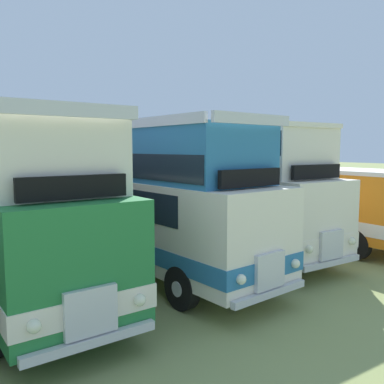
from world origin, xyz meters
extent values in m
cube|color=#237538|center=(3.74, -0.20, 1.70)|extent=(2.57, 10.31, 2.30)
cube|color=silver|center=(3.74, -0.20, 1.10)|extent=(2.61, 10.35, 0.44)
cube|color=#19232D|center=(3.73, 0.20, 2.30)|extent=(2.58, 7.91, 0.76)
cube|color=#19232D|center=(3.77, -5.29, 2.35)|extent=(2.20, 0.12, 0.90)
cube|color=silver|center=(3.77, -5.40, 1.10)|extent=(0.90, 0.13, 0.80)
cube|color=silver|center=(3.77, -5.43, 0.60)|extent=(2.30, 0.16, 0.16)
sphere|color=#EAEACC|center=(4.67, -5.40, 1.10)|extent=(0.22, 0.22, 0.22)
sphere|color=#EAEACC|center=(2.87, -5.41, 1.10)|extent=(0.22, 0.22, 0.22)
cube|color=silver|center=(3.73, 0.05, 3.60)|extent=(2.46, 9.41, 1.50)
cube|color=silver|center=(3.77, -4.85, 4.40)|extent=(2.40, 0.12, 0.24)
cube|color=silver|center=(4.93, 0.06, 4.40)|extent=(0.16, 9.39, 0.24)
cube|color=#19232D|center=(3.73, 0.05, 3.30)|extent=(2.50, 9.31, 0.64)
cube|color=black|center=(3.77, -4.80, 3.10)|extent=(1.90, 0.13, 0.40)
cylinder|color=black|center=(4.91, -3.74, 0.52)|extent=(0.29, 1.04, 1.04)
cylinder|color=silver|center=(5.06, -3.74, 0.52)|extent=(0.02, 0.36, 0.36)
cylinder|color=black|center=(4.86, 3.15, 0.52)|extent=(0.29, 1.04, 1.04)
cylinder|color=silver|center=(5.01, 3.15, 0.52)|extent=(0.02, 0.36, 0.36)
cube|color=silver|center=(7.47, -0.16, 1.70)|extent=(3.11, 10.83, 2.30)
cube|color=teal|center=(7.47, -0.16, 1.10)|extent=(3.16, 10.87, 0.44)
cube|color=#19232D|center=(7.45, 0.24, 2.30)|extent=(3.01, 8.43, 0.76)
cube|color=#19232D|center=(7.78, -5.44, 2.35)|extent=(2.20, 0.23, 0.90)
cube|color=silver|center=(7.79, -5.55, 1.10)|extent=(0.91, 0.17, 0.80)
cube|color=silver|center=(7.79, -5.58, 0.60)|extent=(2.30, 0.27, 0.16)
sphere|color=#EAEACC|center=(8.68, -5.51, 1.10)|extent=(0.22, 0.22, 0.22)
sphere|color=#EAEACC|center=(6.89, -5.61, 1.10)|extent=(0.22, 0.22, 0.22)
cube|color=teal|center=(7.46, 0.09, 3.60)|extent=(2.96, 9.92, 1.50)
cube|color=silver|center=(7.75, -5.00, 4.40)|extent=(2.40, 0.24, 0.24)
cube|color=silver|center=(7.20, 4.48, 4.40)|extent=(2.40, 0.24, 0.24)
cube|color=silver|center=(8.66, 0.16, 4.40)|extent=(0.67, 9.79, 0.24)
cube|color=silver|center=(6.26, 0.02, 4.40)|extent=(0.67, 9.79, 0.24)
cube|color=#19232D|center=(7.46, 0.09, 3.30)|extent=(3.00, 9.82, 0.64)
cube|color=black|center=(7.75, -4.95, 3.10)|extent=(1.90, 0.23, 0.40)
cylinder|color=black|center=(8.84, -3.84, 0.52)|extent=(0.34, 1.05, 1.04)
cylinder|color=silver|center=(8.99, -3.83, 0.52)|extent=(0.04, 0.36, 0.36)
cylinder|color=black|center=(6.54, -3.97, 0.52)|extent=(0.34, 1.05, 1.04)
cylinder|color=silver|center=(6.39, -3.98, 0.52)|extent=(0.04, 0.36, 0.36)
cylinder|color=black|center=(8.42, 3.45, 0.52)|extent=(0.34, 1.05, 1.04)
cylinder|color=silver|center=(8.57, 3.46, 0.52)|extent=(0.04, 0.36, 0.36)
cylinder|color=black|center=(6.12, 3.32, 0.52)|extent=(0.34, 1.05, 1.04)
cylinder|color=silver|center=(5.97, 3.31, 0.52)|extent=(0.04, 0.36, 0.36)
cube|color=silver|center=(11.21, 0.06, 1.70)|extent=(3.06, 9.94, 2.30)
cube|color=silver|center=(11.21, 0.06, 1.10)|extent=(3.10, 9.99, 0.44)
cube|color=#19232D|center=(11.23, 0.46, 2.30)|extent=(2.95, 7.55, 0.76)
cube|color=#19232D|center=(10.93, -4.78, 2.35)|extent=(2.20, 0.23, 0.90)
cube|color=silver|center=(10.93, -4.89, 1.10)|extent=(0.91, 0.17, 0.80)
cube|color=silver|center=(10.92, -4.92, 0.60)|extent=(2.30, 0.27, 0.16)
sphere|color=#EAEACC|center=(11.82, -4.95, 1.10)|extent=(0.22, 0.22, 0.22)
sphere|color=#EAEACC|center=(10.03, -4.85, 1.10)|extent=(0.22, 0.22, 0.22)
cube|color=silver|center=(11.22, 0.31, 3.60)|extent=(2.91, 9.04, 1.50)
cube|color=silver|center=(11.22, 0.31, 4.42)|extent=(2.97, 9.14, 0.14)
cube|color=#19232D|center=(11.22, 0.31, 3.90)|extent=(2.94, 8.94, 0.68)
cube|color=black|center=(10.96, -4.29, 3.10)|extent=(1.90, 0.23, 0.40)
cylinder|color=black|center=(12.17, -3.31, 0.52)|extent=(0.34, 1.05, 1.04)
cylinder|color=silver|center=(12.32, -3.32, 0.52)|extent=(0.04, 0.36, 0.36)
cylinder|color=black|center=(9.87, -3.18, 0.52)|extent=(0.34, 1.05, 1.04)
cylinder|color=silver|center=(9.72, -3.17, 0.52)|extent=(0.04, 0.36, 0.36)
cylinder|color=black|center=(12.54, 3.10, 0.52)|extent=(0.34, 1.05, 1.04)
cylinder|color=silver|center=(12.68, 3.09, 0.52)|extent=(0.04, 0.36, 0.36)
cylinder|color=black|center=(10.24, 3.23, 0.52)|extent=(0.34, 1.05, 1.04)
cylinder|color=silver|center=(10.09, 3.24, 0.52)|extent=(0.04, 0.36, 0.36)
cube|color=orange|center=(14.95, -0.36, 1.70)|extent=(2.67, 10.37, 2.30)
cube|color=white|center=(14.95, -0.36, 1.10)|extent=(2.71, 10.41, 0.44)
cube|color=#19232D|center=(14.95, 0.04, 2.30)|extent=(2.66, 7.97, 0.76)
cube|color=white|center=(14.95, -0.36, 2.92)|extent=(2.62, 9.97, 0.14)
cylinder|color=black|center=(13.74, -3.90, 0.52)|extent=(0.30, 1.04, 1.04)
cylinder|color=silver|center=(13.59, -3.90, 0.52)|extent=(0.03, 0.36, 0.36)
cylinder|color=black|center=(16.15, 2.99, 0.52)|extent=(0.30, 1.04, 1.04)
cylinder|color=silver|center=(16.30, 2.99, 0.52)|extent=(0.03, 0.36, 0.36)
cylinder|color=black|center=(13.85, 3.02, 0.52)|extent=(0.30, 1.04, 1.04)
cylinder|color=silver|center=(13.70, 3.03, 0.52)|extent=(0.03, 0.36, 0.36)
cylinder|color=#8C704C|center=(10.77, 12.55, 0.53)|extent=(0.08, 0.08, 1.05)
cylinder|color=#8C704C|center=(17.95, 12.55, 0.53)|extent=(0.08, 0.08, 1.05)
camera|label=1|loc=(1.41, -11.50, 3.76)|focal=37.75mm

